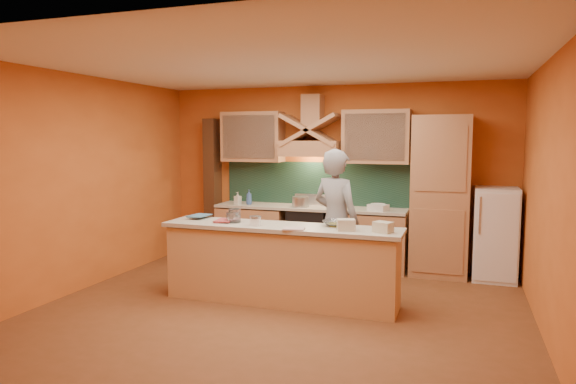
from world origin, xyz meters
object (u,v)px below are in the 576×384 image
(stove, at_px, (309,236))
(mixing_bowl, at_px, (336,223))
(fridge, at_px, (495,234))
(person, at_px, (336,221))
(kitchen_scale, at_px, (255,222))

(stove, bearing_deg, mixing_bowl, -64.38)
(fridge, height_order, person, person)
(stove, xyz_separation_m, fridge, (2.70, 0.00, 0.20))
(fridge, bearing_deg, person, -147.28)
(fridge, height_order, mixing_bowl, fridge)
(kitchen_scale, bearing_deg, person, 33.01)
(person, bearing_deg, stove, -36.13)
(stove, height_order, fridge, fridge)
(stove, xyz_separation_m, kitchen_scale, (-0.08, -2.02, 0.54))
(person, bearing_deg, kitchen_scale, 67.12)
(person, bearing_deg, fridge, -123.23)
(stove, bearing_deg, person, -60.18)
(person, xyz_separation_m, kitchen_scale, (-0.80, -0.75, 0.07))
(fridge, xyz_separation_m, mixing_bowl, (-1.86, -1.75, 0.33))
(stove, xyz_separation_m, mixing_bowl, (0.84, -1.75, 0.53))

